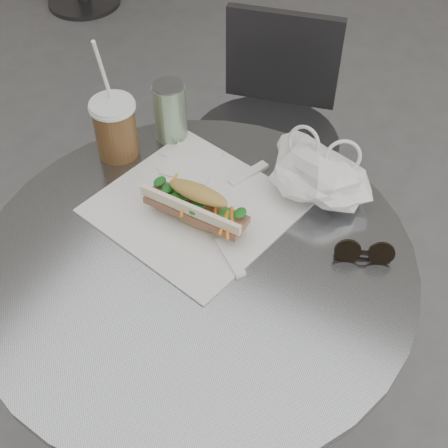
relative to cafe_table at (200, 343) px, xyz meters
The scene contains 9 objects.
cafe_table is the anchor object (origin of this frame).
chair_far 0.70m from the cafe_table, 105.70° to the left, with size 0.40×0.44×0.75m.
sandwich_paper 0.30m from the cafe_table, 123.34° to the left, with size 0.32×0.31×0.00m, color white.
banh_mi 0.33m from the cafe_table, 119.68° to the left, with size 0.23×0.09×0.08m.
iced_coffee 0.47m from the cafe_table, 150.78° to the left, with size 0.09×0.09×0.26m.
sunglasses 0.41m from the cafe_table, 29.35° to the left, with size 0.10×0.06×0.05m.
plastic_bag 0.42m from the cafe_table, 65.60° to the left, with size 0.19×0.14×0.09m, color silver, non-canonical shape.
napkin_stack 0.36m from the cafe_table, 124.01° to the left, with size 0.12×0.12×0.01m.
drink_can 0.47m from the cafe_table, 130.52° to the left, with size 0.07×0.07×0.13m.
Camera 1 is at (0.38, -0.36, 1.57)m, focal length 50.00 mm.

